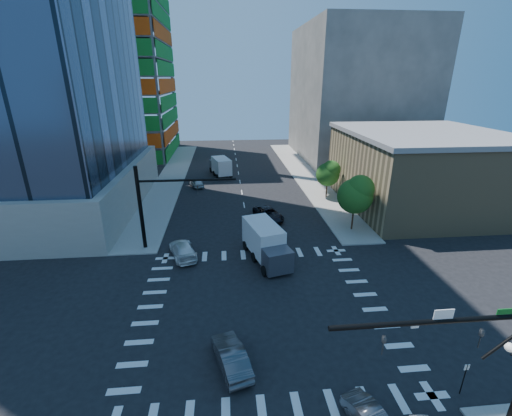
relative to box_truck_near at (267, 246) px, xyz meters
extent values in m
plane|color=black|center=(-1.34, -7.60, -1.58)|extent=(160.00, 160.00, 0.00)
cube|color=silver|center=(-1.34, -7.60, -1.58)|extent=(20.00, 20.00, 0.01)
cube|color=gray|center=(11.16, 32.40, -1.51)|extent=(5.00, 60.00, 0.15)
cube|color=gray|center=(-13.84, 32.40, -1.51)|extent=(5.00, 60.00, 0.15)
cube|color=gray|center=(-31.34, 17.40, 1.42)|extent=(30.00, 30.00, 6.00)
cube|color=#177F27|center=(-16.24, 54.40, 22.92)|extent=(0.12, 24.00, 49.00)
cube|color=#D6460C|center=(-28.84, 41.80, 22.92)|extent=(24.00, 0.12, 49.00)
cube|color=#8F7A53|center=(23.66, 14.40, 3.42)|extent=(20.00, 22.00, 10.00)
cube|color=gray|center=(23.66, 14.40, 8.72)|extent=(20.50, 22.50, 0.60)
cube|color=#5C5753|center=(25.66, 47.40, 12.42)|extent=(24.00, 30.00, 28.00)
cylinder|color=black|center=(5.16, -19.10, 5.97)|extent=(10.00, 0.24, 0.24)
imported|color=black|center=(7.16, -19.10, 4.87)|extent=(0.16, 0.20, 1.00)
imported|color=black|center=(2.66, -19.10, 4.87)|extent=(0.16, 0.20, 1.00)
cube|color=white|center=(5.16, -19.10, 6.32)|extent=(0.90, 0.04, 0.50)
cube|color=#0D5C1A|center=(8.16, -19.10, 6.27)|extent=(1.10, 0.04, 0.28)
sphere|color=white|center=(9.06, -18.85, 3.97)|extent=(0.44, 0.44, 0.44)
cylinder|color=black|center=(-12.84, 3.90, 3.07)|extent=(0.40, 0.40, 9.00)
cylinder|color=black|center=(-7.84, 3.90, 5.97)|extent=(10.00, 0.24, 0.24)
imported|color=black|center=(-6.84, 3.90, 4.87)|extent=(0.16, 0.20, 1.00)
cylinder|color=#382316|center=(11.16, 6.40, -0.30)|extent=(0.20, 0.20, 2.27)
sphere|color=#1D4612|center=(11.16, 6.40, 2.79)|extent=(4.16, 4.16, 4.16)
sphere|color=#2E7226|center=(11.56, 6.10, 3.77)|extent=(3.25, 3.25, 3.25)
cylinder|color=#382316|center=(11.46, 18.40, -0.47)|extent=(0.20, 0.20, 1.92)
sphere|color=#1D4612|center=(11.46, 18.40, 2.14)|extent=(3.52, 3.52, 3.52)
sphere|color=#2E7226|center=(11.86, 18.10, 2.97)|extent=(2.75, 2.75, 2.75)
cylinder|color=black|center=(9.36, -16.60, -0.48)|extent=(0.06, 0.06, 2.20)
cube|color=silver|center=(9.36, -16.60, 0.42)|extent=(0.30, 0.03, 0.40)
imported|color=black|center=(1.52, 10.74, -0.83)|extent=(4.12, 5.97, 1.51)
imported|color=white|center=(-8.56, 1.68, -0.81)|extent=(3.70, 5.74, 1.55)
imported|color=#ADB1B5|center=(-8.81, 26.06, -0.87)|extent=(3.04, 4.53, 1.43)
imported|color=#4A4A4F|center=(-3.95, -13.25, -0.83)|extent=(2.79, 4.85, 1.51)
cube|color=silver|center=(0.00, 0.00, 0.54)|extent=(4.03, 6.09, 2.91)
cube|color=#43424A|center=(0.00, 0.00, -0.19)|extent=(3.00, 2.61, 2.12)
cube|color=silver|center=(-4.85, 33.37, 0.45)|extent=(3.90, 5.85, 2.79)
cube|color=#43424A|center=(-4.85, 33.37, -0.24)|extent=(2.89, 2.51, 2.04)
camera|label=1|loc=(-3.94, -30.30, 15.76)|focal=24.00mm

